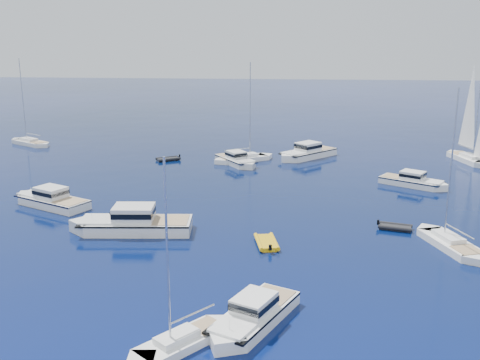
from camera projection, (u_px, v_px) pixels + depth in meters
name	position (u px, v px, depth m)	size (l,w,h in m)	color
ground	(170.00, 302.00, 38.13)	(400.00, 400.00, 0.00)	navy
motor_cruiser_near	(252.00, 324.00, 35.18)	(2.81, 9.17, 2.41)	white
motor_cruiser_centre	(132.00, 232.00, 51.77)	(3.72, 12.15, 3.19)	silver
motor_cruiser_far_r	(413.00, 186.00, 67.42)	(2.69, 8.80, 2.31)	white
motor_cruiser_far_l	(51.00, 206.00, 59.62)	(3.12, 10.19, 2.68)	silver
motor_cruiser_distant	(307.00, 158.00, 82.98)	(3.40, 11.11, 2.92)	white
motor_cruiser_horizon	(237.00, 164.00, 78.79)	(2.78, 9.10, 2.39)	silver
sailboat_fore	(182.00, 346.00, 32.74)	(2.11, 8.11, 11.92)	white
sailboat_mid_r	(450.00, 247.00, 48.00)	(2.49, 9.57, 14.07)	white
sailboat_centre	(244.00, 161.00, 80.81)	(2.57, 9.90, 14.55)	white
sailboat_sails_r	(468.00, 161.00, 80.59)	(2.77, 10.67, 15.68)	silver
sailboat_far_l	(31.00, 145.00, 92.86)	(2.58, 9.94, 14.61)	silver
tender_yellow	(267.00, 245.00, 48.52)	(2.12, 3.91, 0.95)	#E8AE0D
tender_grey_near	(395.00, 229.00, 52.38)	(1.79, 3.19, 0.95)	black
tender_grey_far	(168.00, 160.00, 81.13)	(1.95, 3.52, 0.95)	black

